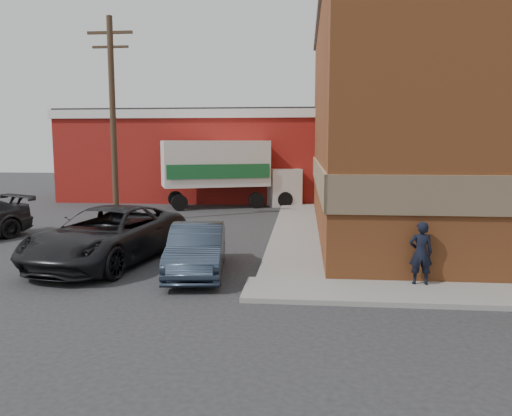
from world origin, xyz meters
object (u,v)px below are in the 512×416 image
(warehouse, at_px, (199,155))
(box_truck, at_px, (228,169))
(sedan, at_px, (197,249))
(man, at_px, (421,253))
(brick_building, at_px, (491,116))
(suv_a, at_px, (108,235))
(utility_pole, at_px, (113,116))

(warehouse, distance_m, box_truck, 5.66)
(sedan, distance_m, box_truck, 14.54)
(man, distance_m, box_truck, 16.92)
(brick_building, height_order, warehouse, brick_building)
(sedan, distance_m, suv_a, 3.10)
(sedan, bearing_deg, warehouse, 94.43)
(sedan, bearing_deg, brick_building, 31.23)
(warehouse, distance_m, man, 22.57)
(box_truck, bearing_deg, suv_a, -117.37)
(brick_building, relative_size, sedan, 4.45)
(sedan, xyz_separation_m, suv_a, (-2.93, 1.00, 0.16))
(brick_building, xyz_separation_m, suv_a, (-13.42, -7.34, -3.85))
(warehouse, bearing_deg, man, -64.19)
(warehouse, bearing_deg, box_truck, -61.56)
(warehouse, relative_size, box_truck, 2.09)
(sedan, xyz_separation_m, box_truck, (-1.33, 14.40, 1.46))
(brick_building, bearing_deg, box_truck, 152.85)
(brick_building, relative_size, suv_a, 3.04)
(man, bearing_deg, sedan, -7.47)
(brick_building, distance_m, sedan, 13.99)
(utility_pole, bearing_deg, sedan, -56.60)
(brick_building, xyz_separation_m, warehouse, (-14.50, 11.00, -1.87))
(utility_pole, xyz_separation_m, box_truck, (4.18, 6.06, -2.61))
(brick_building, bearing_deg, man, -116.96)
(brick_building, xyz_separation_m, sedan, (-10.49, -8.34, -4.01))
(utility_pole, height_order, man, utility_pole)
(man, bearing_deg, suv_a, -10.95)
(warehouse, height_order, sedan, warehouse)
(utility_pole, height_order, box_truck, utility_pole)
(warehouse, xyz_separation_m, suv_a, (1.07, -18.34, -1.98))
(sedan, bearing_deg, box_truck, 87.99)
(man, height_order, box_truck, box_truck)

